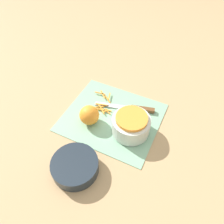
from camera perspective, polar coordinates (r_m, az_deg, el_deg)
The scene contains 7 objects.
ground_plane at distance 0.95m, azimuth 0.00°, elevation -1.42°, with size 4.00×4.00×0.00m, color tan.
cutting_board at distance 0.95m, azimuth 0.00°, elevation -1.31°, with size 0.40×0.35×0.01m.
bowl_speckled at distance 0.87m, azimuth 5.00°, elevation -3.25°, with size 0.15×0.15×0.09m.
bowl_dark at distance 0.81m, azimuth -9.62°, elevation -13.78°, with size 0.17×0.17×0.05m.
knife at distance 0.97m, azimuth 6.10°, elevation 0.97°, with size 0.27×0.09×0.02m.
orange_left at distance 0.90m, azimuth -5.94°, elevation -0.82°, with size 0.08×0.08×0.08m.
peel_pile at distance 0.99m, azimuth -2.41°, elevation 2.06°, with size 0.13×0.13×0.01m.
Camera 1 is at (-0.26, 0.55, 0.73)m, focal length 35.00 mm.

